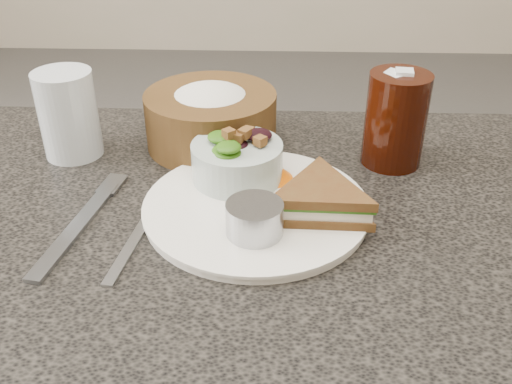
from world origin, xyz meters
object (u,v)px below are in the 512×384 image
object	(u,v)px
salad_bowl	(237,155)
bread_basket	(211,110)
sandwich	(320,200)
cola_glass	(396,116)
water_glass	(68,114)
dressing_ramekin	(255,219)
dinner_plate	(256,208)

from	to	relation	value
salad_bowl	bread_basket	world-z (taller)	bread_basket
sandwich	cola_glass	bearing A→B (deg)	56.13
bread_basket	cola_glass	world-z (taller)	cola_glass
bread_basket	salad_bowl	bearing A→B (deg)	-69.08
cola_glass	water_glass	size ratio (longest dim) A/B	1.14
salad_bowl	dressing_ramekin	size ratio (longest dim) A/B	1.82
dinner_plate	bread_basket	bearing A→B (deg)	111.87
cola_glass	water_glass	world-z (taller)	cola_glass
sandwich	bread_basket	size ratio (longest dim) A/B	0.75
cola_glass	water_glass	distance (m)	0.48
water_glass	sandwich	bearing A→B (deg)	-25.00
dressing_ramekin	water_glass	bearing A→B (deg)	142.89
water_glass	cola_glass	bearing A→B (deg)	-0.96
dinner_plate	sandwich	world-z (taller)	sandwich
dinner_plate	bread_basket	xyz separation A→B (m)	(-0.08, 0.19, 0.05)
dressing_ramekin	sandwich	bearing A→B (deg)	29.76
salad_bowl	dressing_ramekin	world-z (taller)	salad_bowl
sandwich	salad_bowl	distance (m)	0.14
cola_glass	salad_bowl	bearing A→B (deg)	-160.56
salad_bowl	water_glass	bearing A→B (deg)	161.22
dressing_ramekin	water_glass	distance (m)	0.36
sandwich	cola_glass	world-z (taller)	cola_glass
dressing_ramekin	bread_basket	size ratio (longest dim) A/B	0.34
bread_basket	cola_glass	xyz separation A→B (m)	(0.27, -0.05, 0.02)
dressing_ramekin	cola_glass	world-z (taller)	cola_glass
sandwich	bread_basket	bearing A→B (deg)	128.35
dinner_plate	bread_basket	world-z (taller)	bread_basket
sandwich	water_glass	distance (m)	0.40
dinner_plate	cola_glass	distance (m)	0.25
bread_basket	dressing_ramekin	bearing A→B (deg)	-73.14
water_glass	dinner_plate	bearing A→B (deg)	-27.98
sandwich	cola_glass	size ratio (longest dim) A/B	1.02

